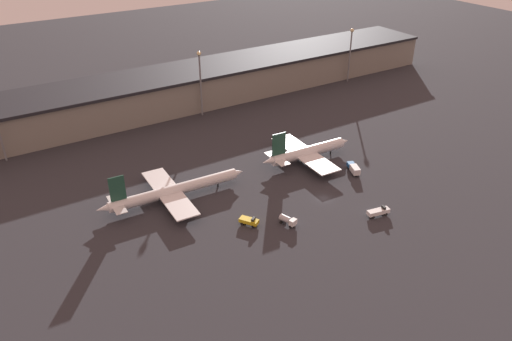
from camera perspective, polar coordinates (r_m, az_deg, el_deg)
ground at (r=156.15m, az=7.73°, el=-3.21°), size 600.00×600.00×0.00m
terminal_building at (r=225.92m, az=-7.66°, el=9.52°), size 256.08×29.40×15.20m
airplane_0 at (r=155.21m, az=-9.42°, el=-2.28°), size 47.84×31.55×12.58m
airplane_1 at (r=175.72m, az=5.81°, el=2.11°), size 36.36×31.93×13.21m
service_vehicle_0 at (r=171.16m, az=11.12°, el=0.23°), size 4.94×7.84×2.80m
service_vehicle_1 at (r=142.65m, az=-0.78°, el=-5.79°), size 4.98×5.89×2.65m
service_vehicle_2 at (r=142.78m, az=3.65°, el=-5.68°), size 3.51×5.44×2.59m
service_vehicle_3 at (r=150.72m, az=13.83°, el=-4.59°), size 7.13×3.35×2.80m
lamp_post_1 at (r=208.44m, az=-6.39°, el=10.70°), size 1.80×1.80×27.48m
lamp_post_2 at (r=252.95m, az=10.74°, el=13.55°), size 1.80×1.80×26.09m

